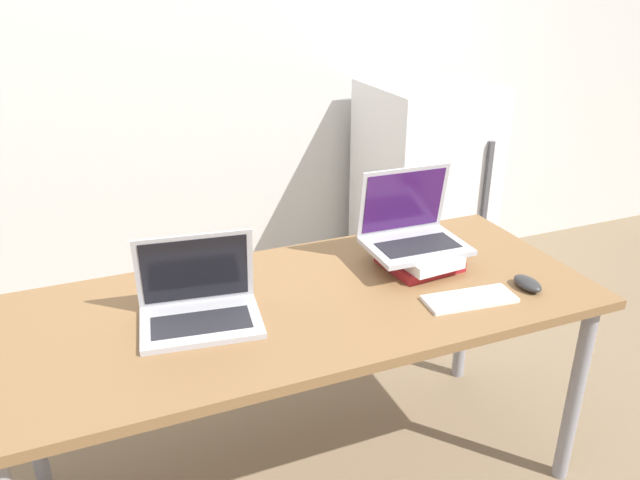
% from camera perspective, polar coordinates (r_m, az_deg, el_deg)
% --- Properties ---
extents(wall_back, '(8.00, 0.05, 2.70)m').
position_cam_1_polar(wall_back, '(2.96, -11.99, 18.67)').
color(wall_back, silver).
rests_on(wall_back, ground_plane).
extents(desk, '(1.75, 0.74, 0.70)m').
position_cam_1_polar(desk, '(1.87, -1.55, -7.19)').
color(desk, brown).
rests_on(desk, ground_plane).
extents(laptop_left, '(0.35, 0.27, 0.24)m').
position_cam_1_polar(laptop_left, '(1.74, -10.99, -5.81)').
color(laptop_left, '#B2B2B7').
rests_on(laptop_left, desk).
extents(book_stack, '(0.24, 0.27, 0.07)m').
position_cam_1_polar(book_stack, '(2.03, 9.04, -1.58)').
color(book_stack, maroon).
rests_on(book_stack, desk).
extents(laptop_on_books, '(0.31, 0.24, 0.25)m').
position_cam_1_polar(laptop_on_books, '(2.02, 8.37, 0.87)').
color(laptop_on_books, '#B2B2B7').
rests_on(laptop_on_books, book_stack).
extents(wireless_keyboard, '(0.28, 0.13, 0.01)m').
position_cam_1_polar(wireless_keyboard, '(1.87, 13.53, -5.25)').
color(wireless_keyboard, white).
rests_on(wireless_keyboard, desk).
extents(mouse, '(0.06, 0.11, 0.03)m').
position_cam_1_polar(mouse, '(1.98, 18.44, -3.78)').
color(mouse, '#2D2D2D').
rests_on(mouse, desk).
extents(mini_fridge, '(0.54, 0.57, 1.09)m').
position_cam_1_polar(mini_fridge, '(3.16, 9.33, 4.13)').
color(mini_fridge, white).
rests_on(mini_fridge, ground_plane).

